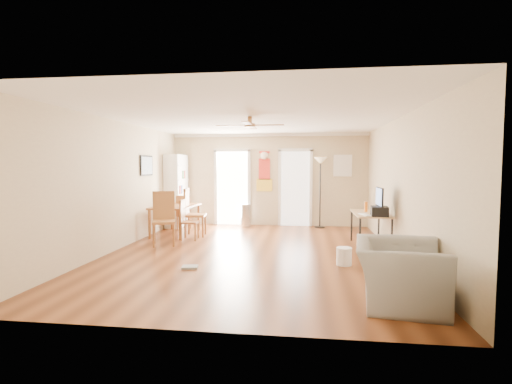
# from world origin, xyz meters

# --- Properties ---
(floor) EXTENTS (7.00, 7.00, 0.00)m
(floor) POSITION_xyz_m (0.00, 0.00, 0.00)
(floor) COLOR brown
(floor) RESTS_ON ground
(ceiling) EXTENTS (5.50, 7.00, 0.00)m
(ceiling) POSITION_xyz_m (0.00, 0.00, 2.60)
(ceiling) COLOR silver
(ceiling) RESTS_ON floor
(wall_back) EXTENTS (5.50, 0.04, 2.60)m
(wall_back) POSITION_xyz_m (0.00, 3.50, 1.30)
(wall_back) COLOR beige
(wall_back) RESTS_ON floor
(wall_front) EXTENTS (5.50, 0.04, 2.60)m
(wall_front) POSITION_xyz_m (0.00, -3.50, 1.30)
(wall_front) COLOR beige
(wall_front) RESTS_ON floor
(wall_left) EXTENTS (0.04, 7.00, 2.60)m
(wall_left) POSITION_xyz_m (-2.75, 0.00, 1.30)
(wall_left) COLOR beige
(wall_left) RESTS_ON floor
(wall_right) EXTENTS (0.04, 7.00, 2.60)m
(wall_right) POSITION_xyz_m (2.75, 0.00, 1.30)
(wall_right) COLOR beige
(wall_right) RESTS_ON floor
(crown_molding) EXTENTS (5.50, 7.00, 0.08)m
(crown_molding) POSITION_xyz_m (0.00, 0.00, 2.56)
(crown_molding) COLOR white
(crown_molding) RESTS_ON wall_back
(kitchen_doorway) EXTENTS (0.90, 0.10, 2.10)m
(kitchen_doorway) POSITION_xyz_m (-1.05, 3.48, 1.05)
(kitchen_doorway) COLOR white
(kitchen_doorway) RESTS_ON wall_back
(bathroom_doorway) EXTENTS (0.80, 0.10, 2.10)m
(bathroom_doorway) POSITION_xyz_m (0.75, 3.48, 1.05)
(bathroom_doorway) COLOR white
(bathroom_doorway) RESTS_ON wall_back
(wall_decal) EXTENTS (0.46, 0.03, 1.10)m
(wall_decal) POSITION_xyz_m (-0.13, 3.48, 1.55)
(wall_decal) COLOR red
(wall_decal) RESTS_ON wall_back
(ac_grille) EXTENTS (0.50, 0.04, 0.60)m
(ac_grille) POSITION_xyz_m (2.05, 3.47, 1.70)
(ac_grille) COLOR white
(ac_grille) RESTS_ON wall_back
(framed_poster) EXTENTS (0.04, 0.66, 0.48)m
(framed_poster) POSITION_xyz_m (-2.73, 1.40, 1.70)
(framed_poster) COLOR black
(framed_poster) RESTS_ON wall_left
(ceiling_fan) EXTENTS (1.24, 1.24, 0.20)m
(ceiling_fan) POSITION_xyz_m (0.00, -0.30, 2.43)
(ceiling_fan) COLOR #593819
(ceiling_fan) RESTS_ON ceiling
(bookshelf) EXTENTS (0.61, 0.97, 2.00)m
(bookshelf) POSITION_xyz_m (-2.53, 2.93, 1.00)
(bookshelf) COLOR white
(bookshelf) RESTS_ON floor
(dining_table) EXTENTS (0.93, 1.48, 0.72)m
(dining_table) POSITION_xyz_m (-2.15, 1.76, 0.36)
(dining_table) COLOR #A86736
(dining_table) RESTS_ON floor
(dining_chair_right_a) EXTENTS (0.52, 0.52, 1.14)m
(dining_chair_right_a) POSITION_xyz_m (-1.60, 1.61, 0.57)
(dining_chair_right_a) COLOR #975930
(dining_chair_right_a) RESTS_ON floor
(dining_chair_right_b) EXTENTS (0.40, 0.40, 0.91)m
(dining_chair_right_b) POSITION_xyz_m (-1.60, 1.14, 0.46)
(dining_chair_right_b) COLOR #92602F
(dining_chair_right_b) RESTS_ON floor
(dining_chair_near) EXTENTS (0.60, 0.60, 1.13)m
(dining_chair_near) POSITION_xyz_m (-1.97, 0.49, 0.57)
(dining_chair_near) COLOR #A76836
(dining_chair_near) RESTS_ON floor
(dining_chair_far) EXTENTS (0.45, 0.45, 0.91)m
(dining_chair_far) POSITION_xyz_m (-2.15, 2.43, 0.46)
(dining_chair_far) COLOR olive
(dining_chair_far) RESTS_ON floor
(trash_can) EXTENTS (0.30, 0.30, 0.63)m
(trash_can) POSITION_xyz_m (-0.61, 3.15, 0.32)
(trash_can) COLOR silver
(trash_can) RESTS_ON floor
(torchiere_lamp) EXTENTS (0.46, 0.46, 1.93)m
(torchiere_lamp) POSITION_xyz_m (1.43, 3.22, 0.96)
(torchiere_lamp) COLOR black
(torchiere_lamp) RESTS_ON floor
(computer_desk) EXTENTS (0.67, 1.34, 0.72)m
(computer_desk) POSITION_xyz_m (2.36, 0.84, 0.36)
(computer_desk) COLOR tan
(computer_desk) RESTS_ON floor
(imac) EXTENTS (0.23, 0.59, 0.55)m
(imac) POSITION_xyz_m (2.47, 0.46, 0.99)
(imac) COLOR black
(imac) RESTS_ON computer_desk
(keyboard) EXTENTS (0.21, 0.41, 0.01)m
(keyboard) POSITION_xyz_m (2.20, 0.49, 0.73)
(keyboard) COLOR white
(keyboard) RESTS_ON computer_desk
(printer) EXTENTS (0.34, 0.39, 0.19)m
(printer) POSITION_xyz_m (2.45, 0.35, 0.81)
(printer) COLOR black
(printer) RESTS_ON computer_desk
(orange_bottle) EXTENTS (0.09, 0.09, 0.21)m
(orange_bottle) POSITION_xyz_m (2.30, 1.01, 0.83)
(orange_bottle) COLOR orange
(orange_bottle) RESTS_ON computer_desk
(wastebasket_a) EXTENTS (0.29, 0.29, 0.30)m
(wastebasket_a) POSITION_xyz_m (1.68, -0.67, 0.15)
(wastebasket_a) COLOR white
(wastebasket_a) RESTS_ON floor
(wastebasket_b) EXTENTS (0.29, 0.29, 0.29)m
(wastebasket_b) POSITION_xyz_m (2.14, -0.78, 0.14)
(wastebasket_b) COLOR silver
(wastebasket_b) RESTS_ON floor
(floor_cloth) EXTENTS (0.29, 0.24, 0.04)m
(floor_cloth) POSITION_xyz_m (-0.88, -1.20, 0.02)
(floor_cloth) COLOR gray
(floor_cloth) RESTS_ON floor
(armchair) EXTENTS (1.18, 1.30, 0.76)m
(armchair) POSITION_xyz_m (2.15, -2.44, 0.38)
(armchair) COLOR gray
(armchair) RESTS_ON floor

